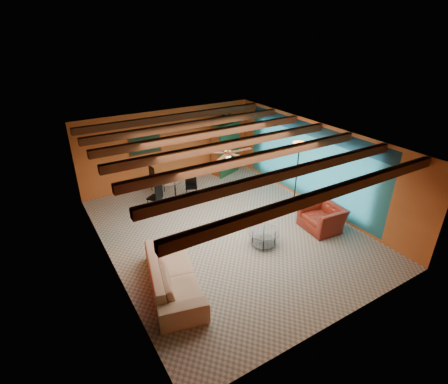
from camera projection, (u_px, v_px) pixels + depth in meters
room at (226, 152)px, 8.96m from camera, size 6.52×8.01×2.71m
sofa at (173, 274)px, 7.64m from camera, size 1.58×2.72×0.75m
armchair at (322, 217)px, 9.88m from camera, size 1.07×1.20×0.73m
coffee_table at (264, 238)px, 9.19m from camera, size 0.94×0.94×0.43m
dining_table at (168, 186)px, 11.44m from camera, size 2.53×2.53×0.99m
armoire at (226, 149)px, 13.35m from camera, size 1.24×0.91×1.96m
floor_lamp at (297, 175)px, 10.81m from camera, size 0.50×0.50×2.15m
ceiling_fan at (228, 153)px, 8.88m from camera, size 1.50×1.50×0.44m
painting at (145, 143)px, 11.81m from camera, size 1.05×0.03×0.65m
potted_plant at (226, 118)px, 12.81m from camera, size 0.50×0.47×0.47m
vase at (166, 169)px, 11.17m from camera, size 0.27×0.27×0.21m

